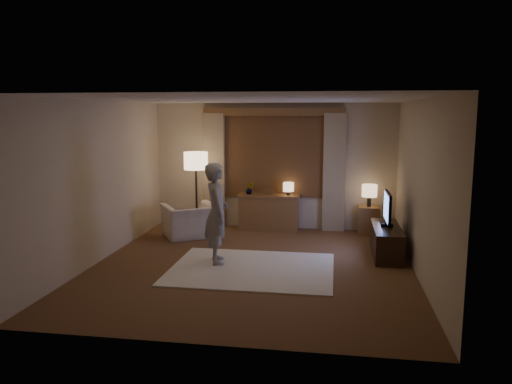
% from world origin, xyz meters
% --- Properties ---
extents(room, '(5.04, 5.54, 2.64)m').
position_xyz_m(room, '(0.00, 0.50, 1.33)').
color(room, brown).
rests_on(room, ground).
extents(rug, '(2.50, 2.00, 0.02)m').
position_xyz_m(rug, '(0.02, -0.16, 0.01)').
color(rug, '#F4E5CD').
rests_on(rug, floor).
extents(sideboard, '(1.20, 0.40, 0.70)m').
position_xyz_m(sideboard, '(-0.06, 2.50, 0.35)').
color(sideboard, brown).
rests_on(sideboard, floor).
extents(picture_frame, '(0.16, 0.02, 0.20)m').
position_xyz_m(picture_frame, '(-0.06, 2.50, 0.80)').
color(picture_frame, brown).
rests_on(picture_frame, sideboard).
extents(plant, '(0.16, 0.13, 0.30)m').
position_xyz_m(plant, '(-0.46, 2.50, 0.85)').
color(plant, '#999999').
rests_on(plant, sideboard).
extents(table_lamp_sideboard, '(0.22, 0.22, 0.30)m').
position_xyz_m(table_lamp_sideboard, '(0.34, 2.50, 0.90)').
color(table_lamp_sideboard, black).
rests_on(table_lamp_sideboard, sideboard).
extents(floor_lamp, '(0.47, 0.47, 1.63)m').
position_xyz_m(floor_lamp, '(-1.48, 2.08, 1.37)').
color(floor_lamp, black).
rests_on(floor_lamp, floor).
extents(armchair, '(1.29, 1.25, 0.64)m').
position_xyz_m(armchair, '(-1.50, 1.67, 0.32)').
color(armchair, beige).
rests_on(armchair, floor).
extents(side_table, '(0.40, 0.40, 0.56)m').
position_xyz_m(side_table, '(1.95, 2.45, 0.28)').
color(side_table, brown).
rests_on(side_table, floor).
extents(table_lamp_side, '(0.30, 0.30, 0.44)m').
position_xyz_m(table_lamp_side, '(1.95, 2.45, 0.87)').
color(table_lamp_side, black).
rests_on(table_lamp_side, side_table).
extents(tv_stand, '(0.45, 1.40, 0.50)m').
position_xyz_m(tv_stand, '(2.15, 0.95, 0.25)').
color(tv_stand, black).
rests_on(tv_stand, floor).
extents(tv, '(0.20, 0.81, 0.59)m').
position_xyz_m(tv, '(2.15, 0.95, 0.82)').
color(tv, black).
rests_on(tv, tv_stand).
extents(person, '(0.55, 0.68, 1.61)m').
position_xyz_m(person, '(-0.58, 0.07, 0.83)').
color(person, '#A29C96').
rests_on(person, rug).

